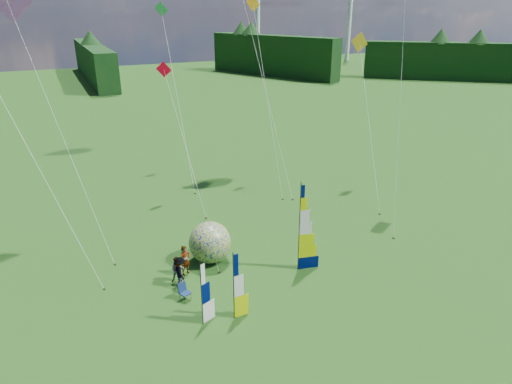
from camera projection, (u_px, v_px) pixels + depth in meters
name	position (u px, v px, depth m)	size (l,w,h in m)	color
ground	(304.00, 309.00, 24.46)	(220.00, 220.00, 0.00)	#254B18
treeline_ring	(307.00, 244.00, 22.93)	(210.00, 210.00, 8.00)	#1B3412
turbine_left	(351.00, 4.00, 125.55)	(8.00, 1.20, 30.00)	silver
turbine_right	(258.00, 4.00, 121.69)	(8.00, 1.20, 30.00)	silver
feather_banner_main	(299.00, 229.00, 27.07)	(1.50, 0.10, 5.59)	#000B4B
side_banner_left	(234.00, 287.00, 23.07)	(1.05, 0.10, 3.79)	#CFE000
side_banner_far	(202.00, 296.00, 22.68)	(1.03, 0.10, 3.49)	white
bol_inflatable	(210.00, 242.00, 28.58)	(2.66, 2.66, 2.66)	#00137E
spectator_a	(185.00, 260.00, 27.34)	(0.69, 0.45, 1.89)	#66594C
spectator_b	(177.00, 270.00, 26.63)	(0.78, 0.39, 1.61)	#66594C
spectator_c	(180.00, 272.00, 26.22)	(1.18, 0.44, 1.83)	#66594C
spectator_d	(206.00, 243.00, 29.36)	(1.05, 0.43, 1.79)	#66594C
camp_chair	(185.00, 292.00, 25.08)	(0.58, 0.58, 1.01)	#10244C
kite_whale	(260.00, 56.00, 38.66)	(4.47, 15.72, 22.21)	black
kite_rainbow_delta	(57.00, 113.00, 27.77)	(8.47, 12.81, 18.05)	#F64636
kite_parafoil	(402.00, 90.00, 31.54)	(7.95, 10.24, 19.35)	#A91613
small_kite_red	(184.00, 136.00, 35.05)	(3.00, 8.42, 11.47)	red
small_kite_orange	(268.00, 94.00, 38.41)	(3.14, 10.04, 16.32)	orange
small_kite_yellow	(370.00, 116.00, 36.67)	(5.59, 10.77, 13.60)	gold
small_kite_pink	(43.00, 170.00, 25.69)	(6.30, 8.91, 12.96)	#FB245C
small_kite_green	(177.00, 92.00, 40.63)	(2.89, 12.21, 15.79)	green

